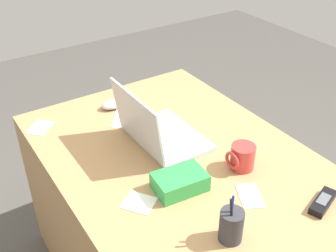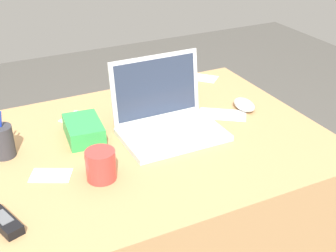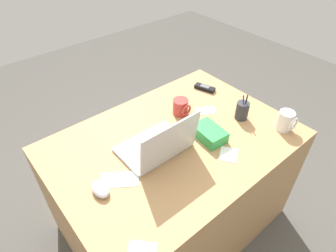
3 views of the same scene
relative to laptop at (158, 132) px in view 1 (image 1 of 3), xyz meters
name	(u,v)px [view 1 (image 1 of 3)]	position (x,y,z in m)	size (l,w,h in m)	color
desk	(178,226)	(-0.12, -0.02, -0.41)	(1.24, 0.88, 0.73)	tan
laptop	(158,132)	(0.00, 0.00, 0.00)	(0.34, 0.26, 0.24)	silver
computer_mouse	(113,104)	(0.33, 0.02, -0.03)	(0.06, 0.11, 0.04)	silver
coffee_mug_tall	(242,157)	(-0.29, -0.16, 0.00)	(0.09, 0.10, 0.09)	#C63833
cordless_phone	(323,202)	(-0.58, -0.25, -0.04)	(0.08, 0.14, 0.03)	black
pen_holder	(231,226)	(-0.52, 0.08, 0.00)	(0.07, 0.07, 0.16)	#333338
snack_bag	(180,182)	(-0.27, 0.08, -0.02)	(0.11, 0.17, 0.06)	green
paper_note_near_laptop	(40,128)	(0.35, 0.35, -0.05)	(0.08, 0.11, 0.00)	white
paper_note_left	(139,203)	(-0.25, 0.23, -0.05)	(0.10, 0.08, 0.00)	white
paper_note_right	(250,196)	(-0.42, -0.09, -0.05)	(0.12, 0.07, 0.00)	white
paper_note_front	(125,117)	(0.24, 0.02, -0.05)	(0.17, 0.09, 0.00)	white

